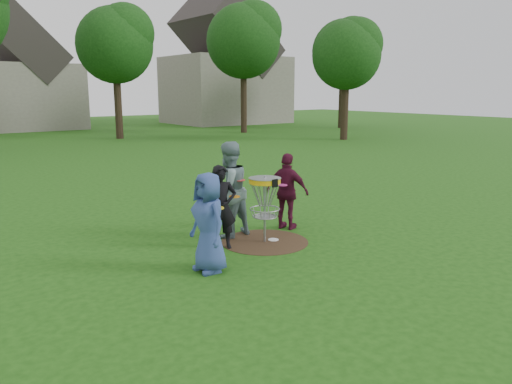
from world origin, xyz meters
TOP-DOWN VIEW (x-y plane):
  - ground at (0.00, 0.00)m, footprint 100.00×100.00m
  - dirt_patch at (0.00, 0.00)m, footprint 1.80×1.80m
  - player_blue at (-1.79, -0.75)m, footprint 0.56×0.85m
  - player_black at (-0.93, 0.18)m, footprint 0.71×0.59m
  - player_grey at (-0.36, 0.79)m, footprint 1.08×0.89m
  - player_maroon at (1.02, 0.49)m, footprint 0.80×1.09m
  - disc_on_grass at (0.21, -0.02)m, footprint 0.22×0.22m
  - disc_golf_basket at (0.00, -0.00)m, footprint 0.66×0.67m
  - held_discs at (-0.42, 0.10)m, footprint 2.51×1.40m
  - tree_row at (0.44, 20.67)m, footprint 51.20×17.42m
  - house_row at (4.78, 33.07)m, footprint 44.50×10.65m

SIDE VIEW (x-z plane):
  - ground at x=0.00m, z-range 0.00..0.00m
  - dirt_patch at x=0.00m, z-range 0.00..0.01m
  - disc_on_grass at x=0.21m, z-range 0.00..0.02m
  - player_black at x=-0.93m, z-range 0.00..1.66m
  - player_maroon at x=1.02m, z-range 0.00..1.71m
  - player_blue at x=-1.79m, z-range 0.00..1.73m
  - player_grey at x=-0.36m, z-range 0.00..2.03m
  - disc_golf_basket at x=0.00m, z-range 0.33..1.71m
  - held_discs at x=-0.42m, z-range 0.97..1.22m
  - house_row at x=4.78m, z-range -1.67..9.95m
  - tree_row at x=0.44m, z-range 1.26..11.16m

